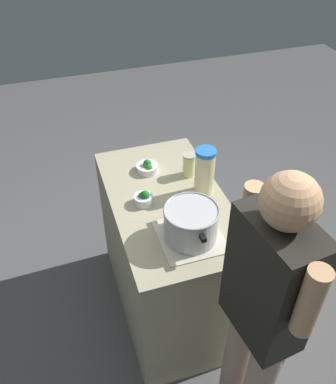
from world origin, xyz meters
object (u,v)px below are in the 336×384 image
Objects in this scene: lemonade_pitcher at (205,172)px; mason_jar at (189,165)px; person_cook at (260,319)px; broccoli_bowl_front at (147,167)px; cooking_pot at (191,223)px; broccoli_bowl_center at (143,198)px.

mason_jar is at bearing -172.49° from lemonade_pitcher.
lemonade_pitcher is 1.95× the size of mason_jar.
broccoli_bowl_front is at bearing -171.42° from person_cook.
cooking_pot reaches higher than broccoli_bowl_center.
broccoli_bowl_front is (-0.29, -0.25, -0.11)m from lemonade_pitcher.
person_cook is (0.86, 0.27, -0.04)m from broccoli_bowl_center.
broccoli_bowl_center is 0.90m from person_cook.
cooking_pot is at bearing -19.28° from mason_jar.
cooking_pot is 1.22× the size of lemonade_pitcher.
mason_jar is 0.09× the size of person_cook.
lemonade_pitcher is 0.86m from person_cook.
broccoli_bowl_front is at bearing -115.32° from mason_jar.
mason_jar is at bearing 176.84° from person_cook.
cooking_pot is 2.37× the size of mason_jar.
lemonade_pitcher reaches higher than broccoli_bowl_front.
broccoli_bowl_center is (0.28, -0.10, 0.01)m from broccoli_bowl_front.
person_cook reaches higher than broccoli_bowl_front.
cooking_pot is at bearing 5.23° from broccoli_bowl_front.
broccoli_bowl_front is at bearing -138.86° from lemonade_pitcher.
broccoli_bowl_front is 0.08× the size of person_cook.
cooking_pot reaches higher than mason_jar.
lemonade_pitcher is 0.40m from broccoli_bowl_front.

